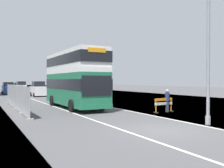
% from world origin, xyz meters
% --- Properties ---
extents(ground, '(140.00, 280.00, 0.10)m').
position_xyz_m(ground, '(0.60, 0.15, -0.05)').
color(ground, '#4C4C4F').
extents(double_decker_bus, '(2.91, 10.13, 5.06)m').
position_xyz_m(double_decker_bus, '(-0.42, 12.14, 2.69)').
color(double_decker_bus, '#1E6B47').
rests_on(double_decker_bus, ground).
extents(lamppost_foreground, '(0.29, 0.70, 8.99)m').
position_xyz_m(lamppost_foreground, '(3.14, -0.01, 4.26)').
color(lamppost_foreground, gray).
rests_on(lamppost_foreground, ground).
extents(roadworks_barrier, '(1.87, 0.69, 1.10)m').
position_xyz_m(roadworks_barrier, '(4.60, 5.64, 0.70)').
color(roadworks_barrier, orange).
rests_on(roadworks_barrier, ground).
extents(construction_site_fence, '(0.44, 13.80, 2.12)m').
position_xyz_m(construction_site_fence, '(-5.33, 13.04, 1.01)').
color(construction_site_fence, '#A8AAAD').
rests_on(construction_site_fence, ground).
extents(car_oncoming_near, '(1.94, 4.04, 2.35)m').
position_xyz_m(car_oncoming_near, '(0.17, 30.92, 1.10)').
color(car_oncoming_near, silver).
rests_on(car_oncoming_near, ground).
extents(car_receding_mid, '(2.02, 3.92, 2.20)m').
position_xyz_m(car_receding_mid, '(-3.50, 39.16, 1.04)').
color(car_receding_mid, navy).
rests_on(car_receding_mid, ground).
extents(car_receding_far, '(2.00, 3.81, 2.31)m').
position_xyz_m(car_receding_far, '(-0.10, 47.48, 1.08)').
color(car_receding_far, silver).
rests_on(car_receding_far, ground).
extents(car_far_side, '(2.08, 4.55, 2.00)m').
position_xyz_m(car_far_side, '(0.15, 54.42, 0.94)').
color(car_far_side, gray).
rests_on(car_far_side, ground).
extents(pedestrian_at_kerb, '(0.34, 0.34, 1.77)m').
position_xyz_m(pedestrian_at_kerb, '(5.00, 5.69, 0.89)').
color(pedestrian_at_kerb, '#2D3342').
rests_on(pedestrian_at_kerb, ground).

